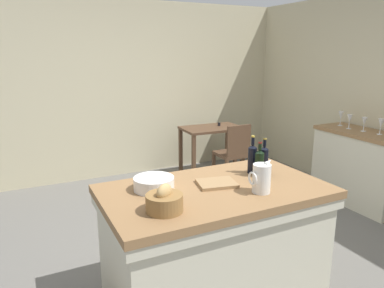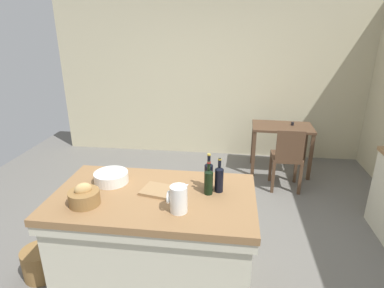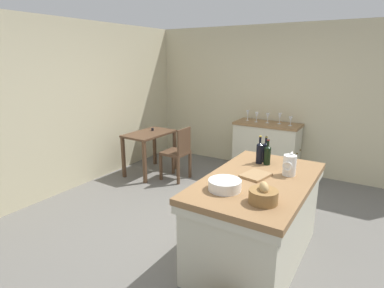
% 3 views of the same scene
% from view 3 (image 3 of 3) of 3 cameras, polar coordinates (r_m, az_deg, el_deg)
% --- Properties ---
extents(ground_plane, '(6.76, 6.76, 0.00)m').
position_cam_3_polar(ground_plane, '(3.96, 4.11, -15.40)').
color(ground_plane, '#66635E').
extents(wall_back, '(5.32, 0.12, 2.60)m').
position_cam_3_polar(wall_back, '(5.19, -22.06, 6.24)').
color(wall_back, beige).
rests_on(wall_back, ground).
extents(wall_right, '(0.12, 5.20, 2.60)m').
position_cam_3_polar(wall_right, '(5.89, 16.34, 7.71)').
color(wall_right, beige).
rests_on(wall_right, ground).
extents(island_table, '(1.67, 0.96, 0.89)m').
position_cam_3_polar(island_table, '(3.32, 11.68, -12.74)').
color(island_table, olive).
rests_on(island_table, ground).
extents(side_cabinet, '(0.52, 1.15, 0.92)m').
position_cam_3_polar(side_cabinet, '(5.77, 13.37, -0.72)').
color(side_cabinet, olive).
rests_on(side_cabinet, ground).
extents(writing_desk, '(0.92, 0.59, 0.80)m').
position_cam_3_polar(writing_desk, '(5.60, -7.78, 0.84)').
color(writing_desk, '#513826').
rests_on(writing_desk, ground).
extents(wooden_chair, '(0.40, 0.40, 0.91)m').
position_cam_3_polar(wooden_chair, '(5.29, -2.54, -1.40)').
color(wooden_chair, '#513826').
rests_on(wooden_chair, ground).
extents(pitcher, '(0.17, 0.13, 0.25)m').
position_cam_3_polar(pitcher, '(3.28, 17.35, -3.69)').
color(pitcher, white).
rests_on(pitcher, island_table).
extents(wash_bowl, '(0.30, 0.30, 0.09)m').
position_cam_3_polar(wash_bowl, '(2.83, 6.00, -7.43)').
color(wash_bowl, white).
rests_on(wash_bowl, island_table).
extents(bread_basket, '(0.24, 0.24, 0.18)m').
position_cam_3_polar(bread_basket, '(2.63, 12.89, -9.12)').
color(bread_basket, olive).
rests_on(bread_basket, island_table).
extents(cutting_board, '(0.32, 0.28, 0.02)m').
position_cam_3_polar(cutting_board, '(3.20, 11.55, -5.60)').
color(cutting_board, '#99754C').
rests_on(cutting_board, island_table).
extents(wine_bottle_dark, '(0.07, 0.07, 0.30)m').
position_cam_3_polar(wine_bottle_dark, '(3.63, 13.26, -1.35)').
color(wine_bottle_dark, black).
rests_on(wine_bottle_dark, island_table).
extents(wine_bottle_amber, '(0.07, 0.07, 0.32)m').
position_cam_3_polar(wine_bottle_amber, '(3.55, 12.21, -1.49)').
color(wine_bottle_amber, black).
rests_on(wine_bottle_amber, island_table).
extents(wine_bottle_green, '(0.07, 0.07, 0.29)m').
position_cam_3_polar(wine_bottle_green, '(3.54, 13.59, -1.88)').
color(wine_bottle_green, black).
rests_on(wine_bottle_green, island_table).
extents(wine_glass_far_left, '(0.07, 0.07, 0.15)m').
position_cam_3_polar(wine_glass_far_left, '(5.52, 17.55, 4.29)').
color(wine_glass_far_left, white).
rests_on(wine_glass_far_left, side_cabinet).
extents(wine_glass_left, '(0.07, 0.07, 0.19)m').
position_cam_3_polar(wine_glass_left, '(5.61, 15.72, 4.84)').
color(wine_glass_left, white).
rests_on(wine_glass_left, side_cabinet).
extents(wine_glass_middle, '(0.07, 0.07, 0.17)m').
position_cam_3_polar(wine_glass_middle, '(5.65, 13.64, 4.96)').
color(wine_glass_middle, white).
rests_on(wine_glass_middle, side_cabinet).
extents(wine_glass_right, '(0.07, 0.07, 0.18)m').
position_cam_3_polar(wine_glass_right, '(5.68, 11.72, 5.17)').
color(wine_glass_right, white).
rests_on(wine_glass_right, side_cabinet).
extents(wine_glass_far_right, '(0.07, 0.07, 0.19)m').
position_cam_3_polar(wine_glass_far_right, '(5.81, 10.14, 5.53)').
color(wine_glass_far_right, white).
rests_on(wine_glass_far_right, side_cabinet).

